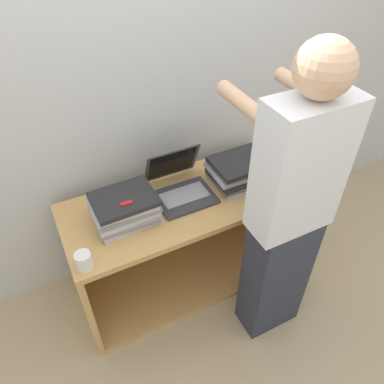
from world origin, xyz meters
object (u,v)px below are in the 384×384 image
at_px(laptop_stack_left, 124,208).
at_px(laptop_stack_right, 239,171).
at_px(laptop_open, 181,186).
at_px(person, 288,216).
at_px(mug, 84,261).

relative_size(laptop_stack_left, laptop_stack_right, 0.99).
distance_m(laptop_open, laptop_stack_right, 0.36).
height_order(laptop_stack_right, person, person).
xyz_separation_m(laptop_open, laptop_stack_right, (0.36, -0.06, 0.03)).
bearing_deg(laptop_stack_left, laptop_stack_right, 0.05).
height_order(laptop_open, laptop_stack_left, laptop_open).
height_order(laptop_stack_right, mug, laptop_stack_right).
bearing_deg(laptop_open, mug, -156.16).
relative_size(laptop_open, laptop_stack_right, 1.02).
xyz_separation_m(laptop_stack_left, mug, (-0.28, -0.22, -0.04)).
height_order(laptop_open, laptop_stack_right, laptop_open).
bearing_deg(person, laptop_stack_left, 143.80).
relative_size(laptop_stack_right, mug, 3.81).
relative_size(laptop_stack_right, person, 0.20).
relative_size(person, mug, 19.14).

